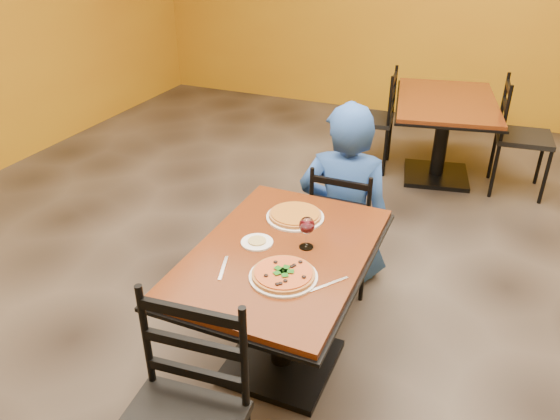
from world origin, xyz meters
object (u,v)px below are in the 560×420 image
at_px(chair_second_left, 369,119).
at_px(table_main, 282,282).
at_px(plate_far, 295,217).
at_px(wine_glass, 307,231).
at_px(pizza_far, 295,214).
at_px(table_second, 444,120).
at_px(chair_main_far, 346,223).
at_px(side_plate, 257,242).
at_px(diner, 346,193).
at_px(chair_second_right, 524,138).
at_px(pizza_main, 283,274).
at_px(plate_main, 283,277).

bearing_deg(chair_second_left, table_main, -1.19).
distance_m(plate_far, wine_glass, 0.30).
distance_m(plate_far, pizza_far, 0.02).
relative_size(table_second, chair_main_far, 1.64).
relative_size(table_second, side_plate, 8.88).
xyz_separation_m(plate_far, pizza_far, (0.00, 0.00, 0.02)).
xyz_separation_m(chair_main_far, diner, (-0.03, 0.07, 0.18)).
relative_size(chair_second_right, wine_glass, 5.49).
bearing_deg(table_second, wine_glass, -96.00).
distance_m(chair_main_far, plate_far, 0.68).
bearing_deg(plate_far, side_plate, -104.31).
bearing_deg(wine_glass, table_second, 84.00).
bearing_deg(wine_glass, chair_second_right, 70.46).
bearing_deg(plate_far, chair_second_right, 65.56).
xyz_separation_m(table_main, chair_main_far, (0.06, 0.90, -0.12)).
relative_size(pizza_far, side_plate, 1.75).
bearing_deg(table_main, chair_second_left, 95.99).
bearing_deg(table_second, table_main, -97.89).
bearing_deg(pizza_far, chair_second_right, 65.56).
height_order(pizza_main, pizza_far, same).
bearing_deg(table_second, chair_second_right, 0.00).
xyz_separation_m(diner, plate_main, (0.06, -1.17, 0.15)).
relative_size(pizza_main, pizza_far, 1.01).
height_order(chair_main_far, side_plate, chair_main_far).
xyz_separation_m(chair_main_far, side_plate, (-0.20, -0.89, 0.32)).
relative_size(plate_main, wine_glass, 1.72).
xyz_separation_m(table_second, pizza_far, (-0.44, -2.47, 0.21)).
height_order(chair_second_right, side_plate, chair_second_right).
bearing_deg(table_second, pizza_far, -100.19).
xyz_separation_m(table_main, wine_glass, (0.10, 0.07, 0.28)).
relative_size(table_second, wine_glass, 7.89).
bearing_deg(pizza_far, wine_glass, -57.37).
bearing_deg(pizza_far, plate_main, -73.70).
bearing_deg(wine_glass, plate_far, 122.63).
relative_size(pizza_main, wine_glass, 1.58).
bearing_deg(chair_main_far, diner, -65.37).
relative_size(table_second, chair_second_left, 1.50).
height_order(table_second, plate_main, plate_main).
xyz_separation_m(pizza_main, plate_far, (-0.15, 0.52, -0.02)).
distance_m(chair_second_right, pizza_main, 3.15).
bearing_deg(diner, table_main, 79.49).
relative_size(side_plate, wine_glass, 0.89).
height_order(pizza_far, wine_glass, wine_glass).
bearing_deg(side_plate, table_main, -3.93).
height_order(chair_second_left, chair_second_right, chair_second_right).
bearing_deg(side_plate, diner, 80.17).
height_order(side_plate, wine_glass, wine_glass).
height_order(table_main, table_second, same).
xyz_separation_m(pizza_far, wine_glass, (0.16, -0.25, 0.07)).
bearing_deg(chair_main_far, plate_main, 91.15).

